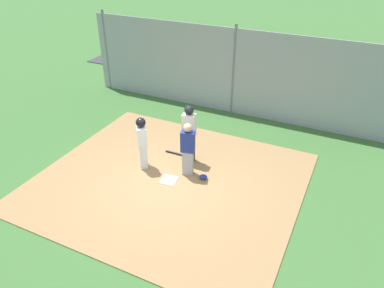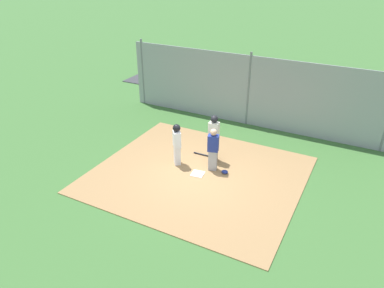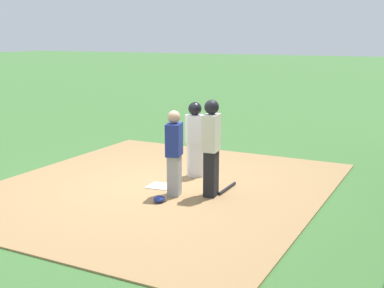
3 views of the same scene
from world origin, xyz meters
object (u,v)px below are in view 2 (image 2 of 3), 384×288
(baseball_bat, at_px, (203,155))
(catcher_mask, at_px, (225,172))
(parked_car_white, at_px, (344,91))
(home_plate, at_px, (198,174))
(catcher, at_px, (213,149))
(parked_car_silver, at_px, (280,79))
(umpire, at_px, (214,137))
(runner, at_px, (177,142))

(baseball_bat, distance_m, catcher_mask, 1.50)
(parked_car_white, bearing_deg, home_plate, 68.34)
(catcher, xyz_separation_m, parked_car_silver, (0.34, -10.04, -0.27))
(umpire, xyz_separation_m, baseball_bat, (0.48, -0.13, -0.95))
(parked_car_white, bearing_deg, catcher, 69.12)
(home_plate, xyz_separation_m, umpire, (-0.06, -1.18, 0.97))
(home_plate, xyz_separation_m, parked_car_white, (-3.58, -10.02, 0.57))
(baseball_bat, relative_size, parked_car_silver, 0.19)
(runner, xyz_separation_m, catcher_mask, (-1.85, -0.20, -0.86))
(parked_car_white, relative_size, parked_car_silver, 0.98)
(parked_car_white, height_order, parked_car_silver, same)
(runner, height_order, catcher_mask, runner)
(baseball_bat, relative_size, parked_car_white, 0.19)
(catcher_mask, bearing_deg, umpire, -41.17)
(catcher_mask, bearing_deg, catcher, -4.61)
(catcher, distance_m, parked_car_silver, 10.05)
(catcher_mask, distance_m, parked_car_white, 9.92)
(catcher_mask, bearing_deg, runner, 6.31)
(catcher_mask, bearing_deg, parked_car_silver, -85.20)
(baseball_bat, bearing_deg, parked_car_silver, 86.53)
(umpire, bearing_deg, home_plate, -10.17)
(catcher_mask, height_order, parked_car_white, parked_car_white)
(catcher, bearing_deg, home_plate, -47.10)
(runner, bearing_deg, parked_car_silver, 45.33)
(baseball_bat, bearing_deg, home_plate, -72.99)
(baseball_bat, height_order, parked_car_white, parked_car_white)
(umpire, distance_m, parked_car_silver, 9.41)
(umpire, distance_m, runner, 1.39)
(runner, distance_m, parked_car_silver, 10.34)
(umpire, xyz_separation_m, runner, (1.07, 0.89, -0.06))
(home_plate, height_order, runner, runner)
(home_plate, distance_m, runner, 1.39)
(catcher, distance_m, runner, 1.37)
(catcher, distance_m, umpire, 0.71)
(parked_car_white, bearing_deg, umpire, 66.30)
(catcher, relative_size, baseball_bat, 2.03)
(runner, xyz_separation_m, parked_car_silver, (-1.01, -10.29, -0.34))
(catcher, distance_m, baseball_bat, 1.36)
(parked_car_silver, bearing_deg, catcher, 96.82)
(runner, height_order, parked_car_white, runner)
(parked_car_silver, bearing_deg, catcher_mask, 99.68)
(catcher_mask, relative_size, parked_car_silver, 0.06)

